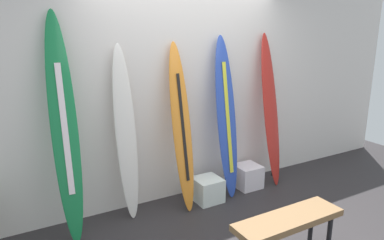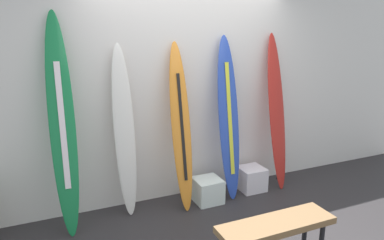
% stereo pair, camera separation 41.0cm
% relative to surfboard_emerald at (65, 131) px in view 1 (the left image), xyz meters
% --- Properties ---
extents(ground, '(8.00, 8.00, 0.04)m').
position_rel_surfboard_emerald_xyz_m(ground, '(1.49, -0.93, -1.13)').
color(ground, '#2B2729').
extents(wall_back, '(7.20, 0.20, 2.80)m').
position_rel_surfboard_emerald_xyz_m(wall_back, '(1.49, 0.37, 0.29)').
color(wall_back, silver).
rests_on(wall_back, ground).
extents(surfboard_emerald, '(0.28, 0.48, 2.25)m').
position_rel_surfboard_emerald_xyz_m(surfboard_emerald, '(0.00, 0.00, 0.00)').
color(surfboard_emerald, '#187940').
rests_on(surfboard_emerald, ground).
extents(surfboard_ivory, '(0.25, 0.28, 1.92)m').
position_rel_surfboard_emerald_xyz_m(surfboard_ivory, '(0.64, 0.09, -0.15)').
color(surfboard_ivory, silver).
rests_on(surfboard_ivory, ground).
extents(surfboard_sunset, '(0.25, 0.49, 1.93)m').
position_rel_surfboard_emerald_xyz_m(surfboard_sunset, '(1.27, 0.00, -0.15)').
color(surfboard_sunset, orange).
rests_on(surfboard_sunset, ground).
extents(surfboard_cobalt, '(0.28, 0.42, 1.99)m').
position_rel_surfboard_emerald_xyz_m(surfboard_cobalt, '(1.90, 0.02, -0.12)').
color(surfboard_cobalt, '#2B49B1').
rests_on(surfboard_cobalt, ground).
extents(surfboard_crimson, '(0.26, 0.46, 2.01)m').
position_rel_surfboard_emerald_xyz_m(surfboard_crimson, '(2.62, 0.02, -0.11)').
color(surfboard_crimson, red).
rests_on(surfboard_crimson, ground).
extents(display_block_left, '(0.32, 0.32, 0.29)m').
position_rel_surfboard_emerald_xyz_m(display_block_left, '(1.59, -0.06, -0.96)').
color(display_block_left, white).
rests_on(display_block_left, ground).
extents(display_block_center, '(0.32, 0.32, 0.30)m').
position_rel_surfboard_emerald_xyz_m(display_block_center, '(2.26, 0.01, -0.95)').
color(display_block_center, white).
rests_on(display_block_center, ground).
extents(bench, '(1.06, 0.31, 0.47)m').
position_rel_surfboard_emerald_xyz_m(bench, '(1.57, -1.44, -0.70)').
color(bench, olive).
rests_on(bench, ground).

